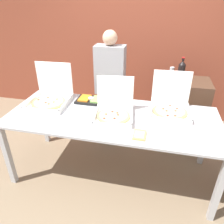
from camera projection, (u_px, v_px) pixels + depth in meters
name	position (u px, v px, depth m)	size (l,w,h in m)	color
ground_plane	(112.00, 171.00, 2.82)	(16.00, 16.00, 0.00)	#847056
brick_wall_behind	(135.00, 36.00, 3.60)	(10.00, 0.06, 2.80)	brown
buffet_table	(112.00, 122.00, 2.47)	(2.35, 0.96, 0.82)	#B7BABF
pizza_box_near_left	(50.00, 97.00, 2.69)	(0.48, 0.50, 0.46)	white
pizza_box_far_right	(114.00, 110.00, 2.39)	(0.46, 0.48, 0.41)	white
pizza_box_near_right	(170.00, 105.00, 2.48)	(0.45, 0.47, 0.43)	white
paper_plate_front_right	(139.00, 135.00, 2.08)	(0.22, 0.22, 0.03)	white
veggie_tray	(91.00, 100.00, 2.74)	(0.36, 0.24, 0.05)	black
sideboard_podium	(182.00, 111.00, 3.24)	(0.64, 0.49, 0.96)	#4C3323
soda_bottle	(182.00, 70.00, 3.00)	(0.10, 0.10, 0.31)	black
soda_can_silver	(172.00, 71.00, 3.17)	(0.07, 0.07, 0.12)	silver
person_guest_cap	(110.00, 88.00, 3.08)	(0.40, 0.22, 1.63)	#2D2D38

